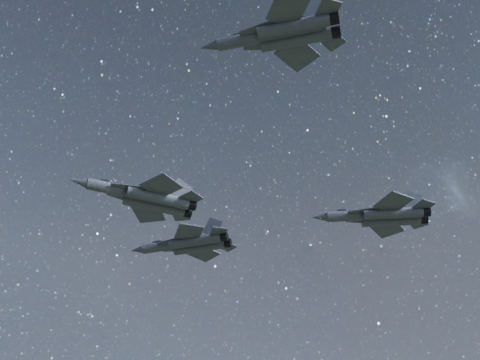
{
  "coord_description": "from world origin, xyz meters",
  "views": [
    {
      "loc": [
        -2.84,
        -61.36,
        101.17
      ],
      "look_at": [
        2.01,
        -3.02,
        145.28
      ],
      "focal_mm": 42.0,
      "sensor_mm": 36.0,
      "label": 1
    }
  ],
  "objects": [
    {
      "name": "jet_left",
      "position": [
        -4.45,
        14.36,
        145.56
      ],
      "size": [
        17.1,
        11.38,
        4.34
      ],
      "rotation": [
        0.0,
        0.0,
        -0.35
      ],
      "color": "#353843"
    },
    {
      "name": "jet_right",
      "position": [
        4.54,
        -25.25,
        147.39
      ],
      "size": [
        15.24,
        10.23,
        3.85
      ],
      "rotation": [
        0.0,
        0.0,
        -0.32
      ],
      "color": "#353843"
    },
    {
      "name": "jet_slot",
      "position": [
        21.5,
        0.15,
        142.83
      ],
      "size": [
        16.44,
        11.38,
        4.13
      ],
      "rotation": [
        0.0,
        0.0,
        -0.16
      ],
      "color": "#353843"
    },
    {
      "name": "jet_lead",
      "position": [
        -9.97,
        -1.82,
        142.6
      ],
      "size": [
        16.88,
        11.38,
        4.26
      ],
      "rotation": [
        0.0,
        0.0,
        0.3
      ],
      "color": "#353843"
    }
  ]
}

